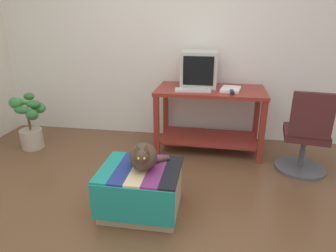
% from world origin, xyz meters
% --- Properties ---
extents(ground_plane, '(14.00, 14.00, 0.00)m').
position_xyz_m(ground_plane, '(0.00, 0.00, 0.00)').
color(ground_plane, brown).
extents(back_wall, '(8.00, 0.10, 2.60)m').
position_xyz_m(back_wall, '(0.00, 2.05, 1.30)').
color(back_wall, silver).
rests_on(back_wall, ground_plane).
extents(desk, '(1.26, 0.68, 0.76)m').
position_xyz_m(desk, '(0.46, 1.60, 0.52)').
color(desk, maroon).
rests_on(desk, ground_plane).
extents(tv_monitor, '(0.42, 0.40, 0.41)m').
position_xyz_m(tv_monitor, '(0.32, 1.71, 0.96)').
color(tv_monitor, '#BCB7A8').
rests_on(tv_monitor, desk).
extents(keyboard, '(0.41, 0.18, 0.02)m').
position_xyz_m(keyboard, '(0.26, 1.45, 0.77)').
color(keyboard, beige).
rests_on(keyboard, desk).
extents(book, '(0.25, 0.31, 0.03)m').
position_xyz_m(book, '(0.69, 1.55, 0.77)').
color(book, white).
rests_on(book, desk).
extents(ottoman_with_blanket, '(0.65, 0.56, 0.40)m').
position_xyz_m(ottoman_with_blanket, '(-0.05, 0.25, 0.20)').
color(ottoman_with_blanket, tan).
rests_on(ottoman_with_blanket, ground_plane).
extents(cat, '(0.32, 0.36, 0.26)m').
position_xyz_m(cat, '(-0.02, 0.26, 0.51)').
color(cat, '#473323').
rests_on(cat, ottoman_with_blanket).
extents(potted_plant, '(0.40, 0.34, 0.67)m').
position_xyz_m(potted_plant, '(-1.70, 1.28, 0.32)').
color(potted_plant, '#B7A893').
rests_on(potted_plant, ground_plane).
extents(office_chair, '(0.52, 0.52, 0.89)m').
position_xyz_m(office_chair, '(1.45, 1.17, 0.39)').
color(office_chair, '#4C4C51').
rests_on(office_chair, ground_plane).
extents(stapler, '(0.05, 0.11, 0.04)m').
position_xyz_m(stapler, '(0.69, 1.38, 0.78)').
color(stapler, black).
rests_on(stapler, desk).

